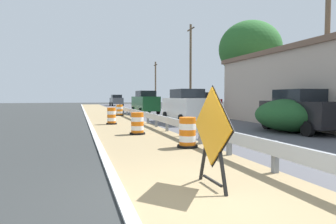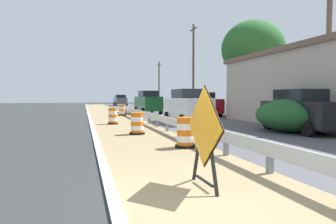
{
  "view_description": "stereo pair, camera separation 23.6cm",
  "coord_description": "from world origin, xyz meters",
  "px_view_note": "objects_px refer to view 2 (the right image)",
  "views": [
    {
      "loc": [
        -1.95,
        -4.28,
        1.66
      ],
      "look_at": [
        2.11,
        8.73,
        0.94
      ],
      "focal_mm": 30.82,
      "sensor_mm": 36.0,
      "label": 1
    },
    {
      "loc": [
        -1.73,
        -4.35,
        1.66
      ],
      "look_at": [
        2.11,
        8.73,
        0.94
      ],
      "focal_mm": 30.82,
      "sensor_mm": 36.0,
      "label": 2
    }
  ],
  "objects_px": {
    "car_trailing_near_lane": "(303,111)",
    "utility_pole_near": "(329,31)",
    "traffic_barrel_mid": "(113,117)",
    "traffic_barrel_far": "(122,111)",
    "traffic_barrel_nearest": "(185,134)",
    "utility_pole_far": "(159,84)",
    "traffic_barrel_close": "(137,125)",
    "utility_pole_mid": "(193,67)",
    "warning_sign_diamond": "(204,131)",
    "car_lead_far_lane": "(148,102)",
    "car_lead_near_lane": "(120,100)",
    "car_mid_far_lane": "(202,104)",
    "car_trailing_far_lane": "(187,106)"
  },
  "relations": [
    {
      "from": "car_trailing_near_lane",
      "to": "utility_pole_near",
      "type": "distance_m",
      "value": 3.92
    },
    {
      "from": "traffic_barrel_mid",
      "to": "traffic_barrel_far",
      "type": "distance_m",
      "value": 7.95
    },
    {
      "from": "traffic_barrel_nearest",
      "to": "utility_pole_near",
      "type": "bearing_deg",
      "value": 14.94
    },
    {
      "from": "traffic_barrel_far",
      "to": "utility_pole_far",
      "type": "xyz_separation_m",
      "value": [
        8.21,
        18.59,
        3.28
      ]
    },
    {
      "from": "traffic_barrel_close",
      "to": "car_trailing_near_lane",
      "type": "distance_m",
      "value": 7.77
    },
    {
      "from": "traffic_barrel_close",
      "to": "utility_pole_mid",
      "type": "bearing_deg",
      "value": 60.93
    },
    {
      "from": "warning_sign_diamond",
      "to": "traffic_barrel_nearest",
      "type": "height_order",
      "value": "warning_sign_diamond"
    },
    {
      "from": "traffic_barrel_nearest",
      "to": "traffic_barrel_mid",
      "type": "xyz_separation_m",
      "value": [
        -1.5,
        8.77,
        0.01
      ]
    },
    {
      "from": "car_lead_far_lane",
      "to": "utility_pole_near",
      "type": "relative_size",
      "value": 0.52
    },
    {
      "from": "traffic_barrel_nearest",
      "to": "car_lead_near_lane",
      "type": "xyz_separation_m",
      "value": [
        3.39,
        45.21,
        0.57
      ]
    },
    {
      "from": "warning_sign_diamond",
      "to": "traffic_barrel_close",
      "type": "height_order",
      "value": "warning_sign_diamond"
    },
    {
      "from": "traffic_barrel_mid",
      "to": "car_trailing_near_lane",
      "type": "xyz_separation_m",
      "value": [
        8.2,
        -6.42,
        0.56
      ]
    },
    {
      "from": "warning_sign_diamond",
      "to": "traffic_barrel_close",
      "type": "bearing_deg",
      "value": -91.83
    },
    {
      "from": "car_mid_far_lane",
      "to": "car_trailing_far_lane",
      "type": "bearing_deg",
      "value": -31.73
    },
    {
      "from": "warning_sign_diamond",
      "to": "utility_pole_far",
      "type": "xyz_separation_m",
      "value": [
        9.35,
        39.18,
        2.68
      ]
    },
    {
      "from": "warning_sign_diamond",
      "to": "traffic_barrel_mid",
      "type": "distance_m",
      "value": 12.81
    },
    {
      "from": "warning_sign_diamond",
      "to": "traffic_barrel_far",
      "type": "xyz_separation_m",
      "value": [
        1.14,
        20.59,
        -0.6
      ]
    },
    {
      "from": "utility_pole_mid",
      "to": "car_trailing_far_lane",
      "type": "bearing_deg",
      "value": -113.17
    },
    {
      "from": "traffic_barrel_far",
      "to": "utility_pole_mid",
      "type": "height_order",
      "value": "utility_pole_mid"
    },
    {
      "from": "traffic_barrel_far",
      "to": "car_mid_far_lane",
      "type": "relative_size",
      "value": 0.2
    },
    {
      "from": "car_mid_far_lane",
      "to": "utility_pole_mid",
      "type": "distance_m",
      "value": 6.94
    },
    {
      "from": "car_lead_near_lane",
      "to": "car_trailing_far_lane",
      "type": "distance_m",
      "value": 36.75
    },
    {
      "from": "warning_sign_diamond",
      "to": "utility_pole_near",
      "type": "height_order",
      "value": "utility_pole_near"
    },
    {
      "from": "car_mid_far_lane",
      "to": "utility_pole_mid",
      "type": "relative_size",
      "value": 0.52
    },
    {
      "from": "traffic_barrel_mid",
      "to": "traffic_barrel_far",
      "type": "height_order",
      "value": "traffic_barrel_mid"
    },
    {
      "from": "traffic_barrel_far",
      "to": "utility_pole_near",
      "type": "distance_m",
      "value": 16.99
    },
    {
      "from": "traffic_barrel_close",
      "to": "utility_pole_mid",
      "type": "relative_size",
      "value": 0.1
    },
    {
      "from": "car_mid_far_lane",
      "to": "utility_pole_near",
      "type": "relative_size",
      "value": 0.52
    },
    {
      "from": "car_trailing_near_lane",
      "to": "utility_pole_mid",
      "type": "distance_m",
      "value": 17.93
    },
    {
      "from": "utility_pole_near",
      "to": "utility_pole_mid",
      "type": "distance_m",
      "value": 17.74
    },
    {
      "from": "traffic_barrel_nearest",
      "to": "traffic_barrel_far",
      "type": "height_order",
      "value": "traffic_barrel_nearest"
    },
    {
      "from": "traffic_barrel_close",
      "to": "utility_pole_near",
      "type": "bearing_deg",
      "value": -10.51
    },
    {
      "from": "car_trailing_far_lane",
      "to": "utility_pole_near",
      "type": "relative_size",
      "value": 0.51
    },
    {
      "from": "traffic_barrel_mid",
      "to": "utility_pole_mid",
      "type": "distance_m",
      "value": 15.23
    },
    {
      "from": "traffic_barrel_nearest",
      "to": "warning_sign_diamond",
      "type": "bearing_deg",
      "value": -105.07
    },
    {
      "from": "traffic_barrel_close",
      "to": "car_lead_far_lane",
      "type": "height_order",
      "value": "car_lead_far_lane"
    },
    {
      "from": "car_trailing_far_lane",
      "to": "traffic_barrel_far",
      "type": "bearing_deg",
      "value": 20.44
    },
    {
      "from": "traffic_barrel_far",
      "to": "traffic_barrel_close",
      "type": "bearing_deg",
      "value": -94.36
    },
    {
      "from": "warning_sign_diamond",
      "to": "utility_pole_far",
      "type": "relative_size",
      "value": 0.26
    },
    {
      "from": "car_lead_far_lane",
      "to": "utility_pole_far",
      "type": "relative_size",
      "value": 0.67
    },
    {
      "from": "traffic_barrel_nearest",
      "to": "traffic_barrel_close",
      "type": "bearing_deg",
      "value": 103.94
    },
    {
      "from": "warning_sign_diamond",
      "to": "traffic_barrel_mid",
      "type": "relative_size",
      "value": 1.88
    },
    {
      "from": "traffic_barrel_nearest",
      "to": "utility_pole_near",
      "type": "relative_size",
      "value": 0.11
    },
    {
      "from": "car_mid_far_lane",
      "to": "traffic_barrel_far",
      "type": "bearing_deg",
      "value": -110.47
    },
    {
      "from": "traffic_barrel_far",
      "to": "utility_pole_near",
      "type": "height_order",
      "value": "utility_pole_near"
    },
    {
      "from": "car_lead_near_lane",
      "to": "car_lead_far_lane",
      "type": "height_order",
      "value": "car_lead_far_lane"
    },
    {
      "from": "car_lead_near_lane",
      "to": "car_mid_far_lane",
      "type": "xyz_separation_m",
      "value": [
        3.24,
        -31.03,
        0.0
      ]
    },
    {
      "from": "traffic_barrel_close",
      "to": "car_lead_far_lane",
      "type": "relative_size",
      "value": 0.2
    },
    {
      "from": "utility_pole_near",
      "to": "utility_pole_far",
      "type": "bearing_deg",
      "value": 89.28
    },
    {
      "from": "utility_pole_near",
      "to": "utility_pole_far",
      "type": "height_order",
      "value": "utility_pole_near"
    }
  ]
}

